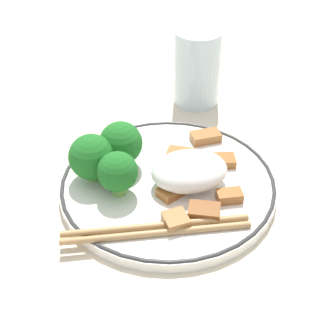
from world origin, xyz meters
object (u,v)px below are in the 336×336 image
plate (168,184)px  broccoli_back_right (118,172)px  drinking_glass (197,68)px  broccoli_back_left (121,143)px  broccoli_back_center (92,157)px  chopsticks (156,229)px

plate → broccoli_back_right: 0.07m
broccoli_back_right → drinking_glass: bearing=-125.3°
broccoli_back_left → broccoli_back_right: bearing=78.3°
broccoli_back_center → broccoli_back_left: bearing=-154.3°
broccoli_back_left → broccoli_back_right: (0.01, 0.05, -0.00)m
broccoli_back_right → chopsticks: broccoli_back_right is taller
plate → drinking_glass: (-0.09, -0.20, 0.05)m
broccoli_back_left → drinking_glass: (-0.14, -0.16, 0.01)m
plate → broccoli_back_left: size_ratio=4.26×
plate → chopsticks: size_ratio=1.28×
broccoli_back_center → broccoli_back_right: bearing=128.2°
plate → broccoli_back_center: broccoli_back_center is taller
plate → broccoli_back_right: size_ratio=4.71×
plate → broccoli_back_center: bearing=-15.2°
broccoli_back_left → drinking_glass: bearing=-131.0°
broccoli_back_left → broccoli_back_center: (0.04, 0.02, -0.00)m
broccoli_back_center → broccoli_back_right: broccoli_back_center is taller
plate → broccoli_back_left: bearing=-39.6°
plate → chopsticks: (0.03, 0.08, 0.01)m
broccoli_back_left → broccoli_back_center: size_ratio=1.02×
chopsticks → drinking_glass: (-0.12, -0.28, 0.04)m
plate → drinking_glass: drinking_glass is taller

